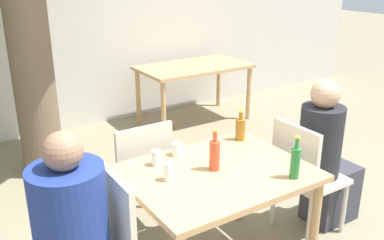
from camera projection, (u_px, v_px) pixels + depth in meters
The scene contains 12 objects.
cafe_building_wall at pixel (59, 17), 5.03m from camera, with size 10.00×0.08×2.80m.
dining_table_front at pixel (217, 184), 2.75m from camera, with size 1.14×0.90×0.75m.
dining_table_back at pixel (194, 72), 5.53m from camera, with size 1.42×0.80×0.75m.
patio_chair_1 at pixel (304, 172), 3.20m from camera, with size 0.44×0.44×0.91m.
patio_chair_2 at pixel (139, 171), 3.22m from camera, with size 0.44×0.44×0.91m.
person_seated_1 at pixel (326, 162), 3.32m from camera, with size 0.56×0.32×1.21m.
soda_bottle_0 at pixel (215, 154), 2.69m from camera, with size 0.07×0.07×0.27m.
amber_bottle_1 at pixel (240, 129), 3.16m from camera, with size 0.07×0.07×0.23m.
green_bottle_2 at pixel (295, 162), 2.59m from camera, with size 0.06×0.06×0.28m.
drinking_glass_0 at pixel (156, 158), 2.77m from camera, with size 0.06×0.06×0.10m.
drinking_glass_1 at pixel (177, 149), 2.92m from camera, with size 0.08×0.08×0.09m.
drinking_glass_2 at pixel (169, 172), 2.58m from camera, with size 0.06×0.06×0.11m.
Camera 1 is at (-1.45, -1.96, 1.99)m, focal length 40.00 mm.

